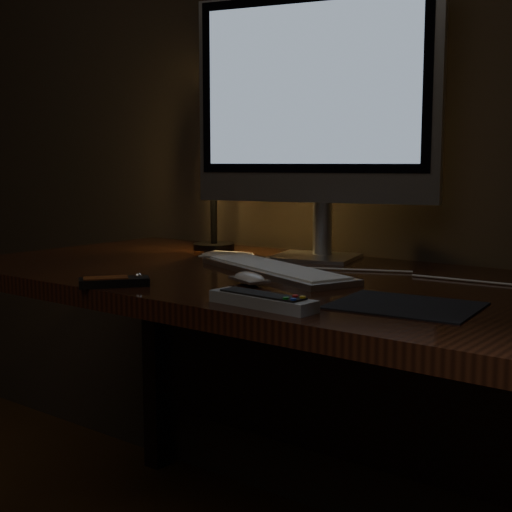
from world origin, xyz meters
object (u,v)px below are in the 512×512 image
Objects in this scene: keyboard at (275,270)px; desk_lamp at (212,155)px; media_remote at (114,282)px; mouse at (249,280)px; monitor at (315,104)px; tv_remote at (262,300)px; desk at (305,327)px.

keyboard is 0.49m from desk_lamp.
desk_lamp is at bearing 59.46° from media_remote.
mouse is 0.27m from media_remote.
tv_remote is at bearing -79.73° from monitor.
keyboard is 2.21× the size of tv_remote.
desk_lamp reaches higher than mouse.
desk_lamp is at bearing 171.69° from keyboard.
desk_lamp is at bearing 161.96° from mouse.
keyboard is at bearing -91.15° from monitor.
media_remote is (-0.15, -0.33, 0.00)m from keyboard.
mouse is at bearing 137.64° from tv_remote.
desk is at bearing -76.64° from monitor.
desk is 2.46× the size of monitor.
tv_remote is at bearing -23.01° from mouse.
monitor is (-0.10, 0.18, 0.51)m from desk.
desk is 7.73× the size of tv_remote.
desk is 17.51× the size of mouse.
media_remote is at bearing -114.92° from mouse.
keyboard is 0.36m from media_remote.
tv_remote is at bearing -49.24° from media_remote.
media_remote is (-0.10, -0.57, -0.38)m from monitor.
desk is 0.55m from monitor.
mouse is at bearing -9.98° from media_remote.
keyboard is at bearing 12.58° from media_remote.
desk is at bearing 84.11° from keyboard.
monitor is at bearing 12.53° from desk_lamp.
mouse is 0.60m from desk_lamp.
mouse is 0.44× the size of tv_remote.
tv_remote reaches higher than desk.
monitor is 7.11× the size of mouse.
desk is at bearing 115.31° from mouse.
monitor reaches higher than desk.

